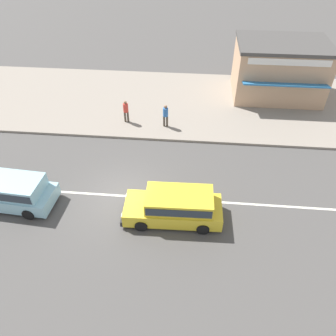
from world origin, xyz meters
name	(u,v)px	position (x,y,z in m)	size (l,w,h in m)	color
ground_plane	(123,196)	(0.00, 0.00, 0.00)	(160.00, 160.00, 0.00)	#4C4947
lane_centre_stripe	(123,196)	(0.00, 0.00, 0.00)	(50.40, 0.14, 0.01)	silver
kerb_strip	(149,101)	(0.00, 10.13, 0.07)	(68.00, 10.00, 0.15)	gray
minivan_yellow_0	(176,205)	(2.89, -1.22, 0.85)	(4.81, 2.07, 1.56)	yellow
minivan_pale_blue_1	(9,191)	(-5.48, -0.97, 0.85)	(4.90, 2.21, 1.56)	#93C6D6
pedestrian_near_clock	(126,110)	(-1.06, 6.97, 1.07)	(0.34, 0.34, 1.59)	#4C4238
pedestrian_mid_kerb	(166,114)	(1.64, 6.65, 1.07)	(0.34, 0.34, 1.58)	#4C4238
shopfront_corner_warung	(279,69)	(9.60, 11.99, 2.17)	(6.53, 5.42, 4.02)	tan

